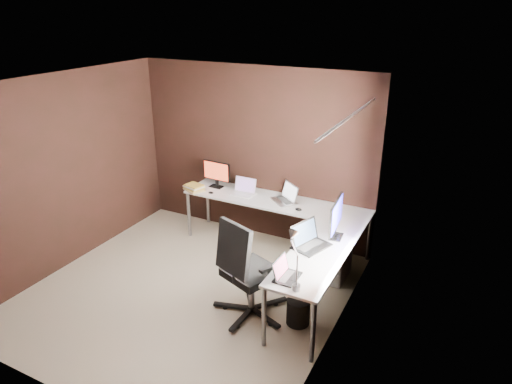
% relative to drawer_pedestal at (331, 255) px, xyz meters
% --- Properties ---
extents(room, '(3.60, 3.60, 2.50)m').
position_rel_drawer_pedestal_xyz_m(room, '(-1.09, -1.08, 0.98)').
color(room, tan).
rests_on(room, ground).
extents(desk, '(2.65, 2.25, 0.73)m').
position_rel_drawer_pedestal_xyz_m(desk, '(-0.59, -0.11, 0.38)').
color(desk, white).
rests_on(desk, ground).
extents(drawer_pedestal, '(0.42, 0.50, 0.60)m').
position_rel_drawer_pedestal_xyz_m(drawer_pedestal, '(0.00, 0.00, 0.00)').
color(drawer_pedestal, white).
rests_on(drawer_pedestal, ground).
extents(monitor_left, '(0.45, 0.14, 0.39)m').
position_rel_drawer_pedestal_xyz_m(monitor_left, '(-1.94, 0.42, 0.65)').
color(monitor_left, black).
rests_on(monitor_left, desk).
extents(monitor_right, '(0.16, 0.57, 0.47)m').
position_rel_drawer_pedestal_xyz_m(monitor_right, '(0.12, -0.31, 0.70)').
color(monitor_right, black).
rests_on(monitor_right, desk).
extents(laptop_white, '(0.33, 0.24, 0.22)m').
position_rel_drawer_pedestal_xyz_m(laptop_white, '(-1.46, 0.37, 0.48)').
color(laptop_white, white).
rests_on(laptop_white, desk).
extents(laptop_silver, '(0.45, 0.43, 0.24)m').
position_rel_drawer_pedestal_xyz_m(laptop_silver, '(-0.81, 0.40, 0.48)').
color(laptop_silver, silver).
rests_on(laptop_silver, desk).
extents(laptop_black_big, '(0.41, 0.49, 0.27)m').
position_rel_drawer_pedestal_xyz_m(laptop_black_big, '(-0.08, -0.64, 0.49)').
color(laptop_black_big, black).
rests_on(laptop_black_big, desk).
extents(laptop_black_small, '(0.22, 0.30, 0.20)m').
position_rel_drawer_pedestal_xyz_m(laptop_black_small, '(-0.06, -1.35, 0.48)').
color(laptop_black_small, black).
rests_on(laptop_black_small, desk).
extents(book_stack, '(0.34, 0.32, 0.09)m').
position_rel_drawer_pedestal_xyz_m(book_stack, '(-2.16, 0.15, 0.47)').
color(book_stack, tan).
rests_on(book_stack, desk).
extents(mouse_left, '(0.09, 0.08, 0.03)m').
position_rel_drawer_pedestal_xyz_m(mouse_left, '(-1.87, 0.15, 0.45)').
color(mouse_left, black).
rests_on(mouse_left, desk).
extents(mouse_corner, '(0.10, 0.07, 0.04)m').
position_rel_drawer_pedestal_xyz_m(mouse_corner, '(-0.54, 0.18, 0.45)').
color(mouse_corner, black).
rests_on(mouse_corner, desk).
extents(desk_lamp, '(0.19, 0.22, 0.58)m').
position_rel_drawer_pedestal_xyz_m(desk_lamp, '(0.05, -1.44, 0.79)').
color(desk_lamp, slate).
rests_on(desk_lamp, desk).
extents(office_chair, '(0.67, 0.71, 1.19)m').
position_rel_drawer_pedestal_xyz_m(office_chair, '(-0.57, -1.18, 0.05)').
color(office_chair, black).
rests_on(office_chair, ground).
extents(wastebasket, '(0.28, 0.28, 0.29)m').
position_rel_drawer_pedestal_xyz_m(wastebasket, '(-0.01, -1.08, -0.15)').
color(wastebasket, black).
rests_on(wastebasket, ground).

